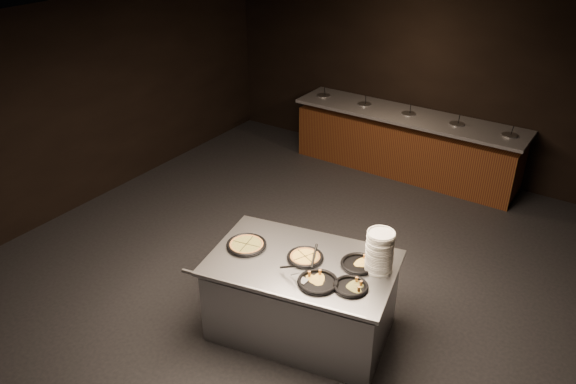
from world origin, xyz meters
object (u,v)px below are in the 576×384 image
Objects in this scene: serving_counter at (302,298)px; plate_stack at (380,252)px; pan_veggie_whole at (246,245)px; pan_cheese_whole at (305,257)px.

serving_counter is 1.01m from plate_stack.
plate_stack reaches higher than pan_veggie_whole.
pan_veggie_whole is at bearing -166.10° from pan_cheese_whole.
pan_veggie_whole is at bearing -163.36° from plate_stack.
pan_cheese_whole is (-0.69, -0.24, -0.19)m from plate_stack.
plate_stack is at bearing 19.05° from pan_cheese_whole.
plate_stack is (0.69, 0.29, 0.67)m from serving_counter.
pan_cheese_whole reaches higher than serving_counter.
pan_cheese_whole is at bearing -160.95° from plate_stack.
pan_cheese_whole is (0.62, 0.15, -0.00)m from pan_veggie_whole.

